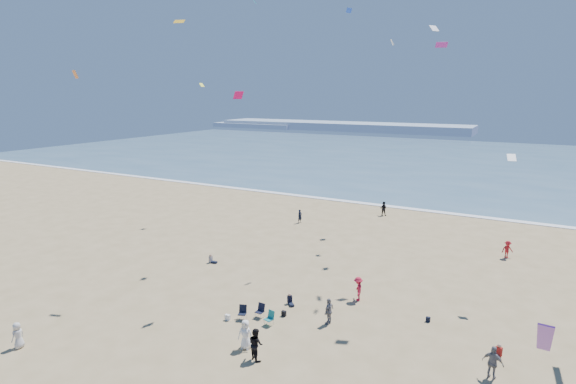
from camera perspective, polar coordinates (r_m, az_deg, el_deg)
The scene contains 11 objects.
ocean at distance 111.26m, azimuth 20.95°, elevation 3.68°, with size 220.00×100.00×0.06m, color #476B84.
surf_line at distance 62.82m, azimuth 14.64°, elevation -2.00°, with size 220.00×1.20×0.08m, color white.
headland_far at distance 199.13m, azimuth 6.61°, elevation 8.31°, with size 110.00×20.00×3.20m, color #7A8EA8.
headland_near at distance 213.02m, azimuth -4.05°, elevation 8.46°, with size 40.00×14.00×2.00m, color #7A8EA8.
standing_flyers at distance 32.65m, azimuth 11.26°, elevation -13.81°, with size 32.24×41.38×1.93m.
seated_group at distance 28.63m, azimuth -2.30°, elevation -18.60°, with size 25.22×24.31×0.84m.
chair_cluster at distance 31.67m, azimuth -3.99°, elevation -15.22°, with size 2.74×1.50×1.00m.
white_tote at distance 32.11m, azimuth -7.67°, elevation -15.50°, with size 0.35×0.20×0.40m, color white.
black_backpack at distance 32.36m, azimuth -0.53°, elevation -15.18°, with size 0.30×0.22×0.38m, color black.
navy_bag at distance 33.07m, azimuth 17.36°, elevation -15.18°, with size 0.28×0.18×0.34m, color black.
kites_aloft at distance 27.95m, azimuth 19.95°, elevation 11.20°, with size 40.99×42.54×25.37m.
Camera 1 is at (14.10, -14.33, 15.11)m, focal length 28.00 mm.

